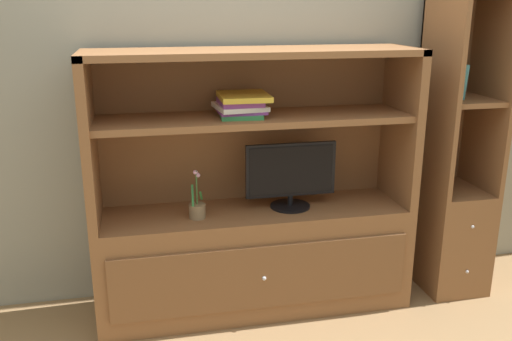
{
  "coord_description": "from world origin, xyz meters",
  "views": [
    {
      "loc": [
        -0.62,
        -2.52,
        1.75
      ],
      "look_at": [
        0.0,
        0.35,
        0.87
      ],
      "focal_mm": 38.7,
      "sensor_mm": 36.0,
      "label": 1
    }
  ],
  "objects_px": {
    "tv_monitor": "(291,175)",
    "magazine_stack": "(241,104)",
    "upright_book_row": "(453,78)",
    "potted_plant": "(197,209)",
    "bookshelf_tall": "(453,190)",
    "media_console": "(254,230)"
  },
  "relations": [
    {
      "from": "tv_monitor",
      "to": "upright_book_row",
      "type": "bearing_deg",
      "value": 0.32
    },
    {
      "from": "bookshelf_tall",
      "to": "media_console",
      "type": "bearing_deg",
      "value": -179.85
    },
    {
      "from": "tv_monitor",
      "to": "magazine_stack",
      "type": "bearing_deg",
      "value": 178.62
    },
    {
      "from": "magazine_stack",
      "to": "potted_plant",
      "type": "bearing_deg",
      "value": -166.92
    },
    {
      "from": "magazine_stack",
      "to": "bookshelf_tall",
      "type": "xyz_separation_m",
      "value": [
        1.34,
        0.01,
        -0.59
      ]
    },
    {
      "from": "media_console",
      "to": "bookshelf_tall",
      "type": "xyz_separation_m",
      "value": [
        1.27,
        0.0,
        0.16
      ]
    },
    {
      "from": "magazine_stack",
      "to": "upright_book_row",
      "type": "relative_size",
      "value": 1.23
    },
    {
      "from": "magazine_stack",
      "to": "bookshelf_tall",
      "type": "bearing_deg",
      "value": 0.37
    },
    {
      "from": "potted_plant",
      "to": "media_console",
      "type": "bearing_deg",
      "value": 11.23
    },
    {
      "from": "potted_plant",
      "to": "magazine_stack",
      "type": "distance_m",
      "value": 0.62
    },
    {
      "from": "media_console",
      "to": "bookshelf_tall",
      "type": "bearing_deg",
      "value": 0.15
    },
    {
      "from": "media_console",
      "to": "bookshelf_tall",
      "type": "distance_m",
      "value": 1.28
    },
    {
      "from": "media_console",
      "to": "potted_plant",
      "type": "relative_size",
      "value": 6.58
    },
    {
      "from": "media_console",
      "to": "magazine_stack",
      "type": "relative_size",
      "value": 5.63
    },
    {
      "from": "media_console",
      "to": "upright_book_row",
      "type": "height_order",
      "value": "media_console"
    },
    {
      "from": "magazine_stack",
      "to": "upright_book_row",
      "type": "distance_m",
      "value": 1.27
    },
    {
      "from": "upright_book_row",
      "to": "tv_monitor",
      "type": "bearing_deg",
      "value": -179.68
    },
    {
      "from": "potted_plant",
      "to": "upright_book_row",
      "type": "height_order",
      "value": "upright_book_row"
    },
    {
      "from": "tv_monitor",
      "to": "potted_plant",
      "type": "height_order",
      "value": "tv_monitor"
    },
    {
      "from": "upright_book_row",
      "to": "potted_plant",
      "type": "bearing_deg",
      "value": -177.75
    },
    {
      "from": "media_console",
      "to": "tv_monitor",
      "type": "bearing_deg",
      "value": -3.23
    },
    {
      "from": "media_console",
      "to": "upright_book_row",
      "type": "relative_size",
      "value": 6.95
    }
  ]
}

